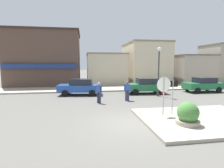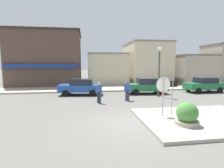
# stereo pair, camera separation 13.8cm
# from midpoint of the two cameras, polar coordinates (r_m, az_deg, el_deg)

# --- Properties ---
(ground_plane) EXTENTS (160.00, 160.00, 0.00)m
(ground_plane) POSITION_cam_midpoint_polar(r_m,az_deg,el_deg) (9.06, 6.83, -12.73)
(ground_plane) COLOR #5B5954
(sidewalk_corner) EXTENTS (6.40, 4.80, 0.15)m
(sidewalk_corner) POSITION_cam_midpoint_polar(r_m,az_deg,el_deg) (10.51, 27.40, -10.27)
(sidewalk_corner) COLOR #A89E8C
(sidewalk_corner) RESTS_ON ground
(kerb_far) EXTENTS (80.00, 4.00, 0.15)m
(kerb_far) POSITION_cam_midpoint_polar(r_m,az_deg,el_deg) (20.68, -2.03, -1.51)
(kerb_far) COLOR #A89E8C
(kerb_far) RESTS_ON ground
(stop_sign) EXTENTS (0.82, 0.09, 2.30)m
(stop_sign) POSITION_cam_midpoint_polar(r_m,az_deg,el_deg) (9.97, 16.73, -2.20)
(stop_sign) COLOR #9E9EA3
(stop_sign) RESTS_ON ground
(one_way_sign) EXTENTS (0.60, 0.07, 2.10)m
(one_way_sign) POSITION_cam_midpoint_polar(r_m,az_deg,el_deg) (10.35, 19.43, -3.02)
(one_way_sign) COLOR #9E9EA3
(one_way_sign) RESTS_ON ground
(planter) EXTENTS (1.10, 1.10, 1.23)m
(planter) POSITION_cam_midpoint_polar(r_m,az_deg,el_deg) (9.06, 23.70, -9.54)
(planter) COLOR gray
(planter) RESTS_ON ground
(lamp_post) EXTENTS (0.36, 0.36, 4.54)m
(lamp_post) POSITION_cam_midpoint_polar(r_m,az_deg,el_deg) (16.54, 15.43, 6.25)
(lamp_post) COLOR #333833
(lamp_post) RESTS_ON ground
(parked_car_nearest) EXTENTS (4.16, 2.21, 1.56)m
(parked_car_nearest) POSITION_cam_midpoint_polar(r_m,az_deg,el_deg) (17.12, -10.01, -0.82)
(parked_car_nearest) COLOR #234C9E
(parked_car_nearest) RESTS_ON ground
(parked_car_second) EXTENTS (4.10, 2.06, 1.56)m
(parked_car_second) POSITION_cam_midpoint_polar(r_m,az_deg,el_deg) (17.93, 11.49, -0.51)
(parked_car_second) COLOR #1E6B3D
(parked_car_second) RESTS_ON ground
(parked_car_third) EXTENTS (4.06, 1.99, 1.56)m
(parked_car_third) POSITION_cam_midpoint_polar(r_m,az_deg,el_deg) (20.95, 28.09, -0.15)
(parked_car_third) COLOR #1E6B3D
(parked_car_third) RESTS_ON ground
(pedestrian_crossing_near) EXTENTS (0.46, 0.45, 1.61)m
(pedestrian_crossing_near) POSITION_cam_midpoint_polar(r_m,az_deg,el_deg) (13.33, -3.98, -2.59)
(pedestrian_crossing_near) COLOR #2D334C
(pedestrian_crossing_near) RESTS_ON ground
(pedestrian_crossing_far) EXTENTS (0.56, 0.25, 1.61)m
(pedestrian_crossing_far) POSITION_cam_midpoint_polar(r_m,az_deg,el_deg) (14.26, 5.32, -1.99)
(pedestrian_crossing_far) COLOR #2D334C
(pedestrian_crossing_far) RESTS_ON ground
(building_corner_shop) EXTENTS (9.32, 7.53, 7.35)m
(building_corner_shop) POSITION_cam_midpoint_polar(r_m,az_deg,el_deg) (26.40, -20.14, 7.70)
(building_corner_shop) COLOR brown
(building_corner_shop) RESTS_ON ground
(building_storefront_left_near) EXTENTS (5.57, 5.34, 4.47)m
(building_storefront_left_near) POSITION_cam_midpoint_polar(r_m,az_deg,el_deg) (25.75, -1.48, 4.93)
(building_storefront_left_near) COLOR beige
(building_storefront_left_near) RESTS_ON ground
(building_storefront_left_mid) EXTENTS (5.96, 8.01, 6.23)m
(building_storefront_left_mid) POSITION_cam_midpoint_polar(r_m,az_deg,el_deg) (28.58, 11.11, 6.75)
(building_storefront_left_mid) COLOR beige
(building_storefront_left_mid) RESTS_ON ground
(building_storefront_right_near) EXTENTS (5.56, 6.01, 4.33)m
(building_storefront_right_near) POSITION_cam_midpoint_polar(r_m,az_deg,el_deg) (29.99, 24.48, 4.45)
(building_storefront_right_near) COLOR #9E9384
(building_storefront_right_near) RESTS_ON ground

